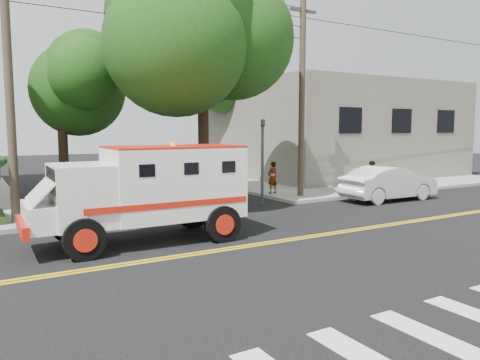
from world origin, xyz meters
TOP-DOWN VIEW (x-y plane):
  - ground at (0.00, 0.00)m, footprint 100.00×100.00m
  - sidewalk_ne at (13.50, 13.50)m, footprint 17.00×17.00m
  - building_right at (15.00, 14.00)m, footprint 14.00×12.00m
  - utility_pole_left at (-5.60, 6.00)m, footprint 0.28×0.28m
  - utility_pole_right at (6.30, 6.20)m, footprint 0.28×0.28m
  - tree_main at (1.94, 6.21)m, footprint 6.08×5.70m
  - tree_left at (-2.68, 11.79)m, footprint 4.48×4.20m
  - tree_right at (8.84, 15.77)m, footprint 4.80×4.50m
  - traffic_signal at (3.80, 5.60)m, footprint 0.15×0.18m
  - armored_truck at (-2.51, 1.91)m, footprint 6.05×2.54m
  - parked_sedan at (9.42, 3.80)m, footprint 4.71×1.74m
  - pedestrian_a at (5.58, 7.43)m, footprint 0.59×0.42m
  - pedestrian_b at (10.06, 5.50)m, footprint 0.80×0.67m

SIDE VIEW (x-z plane):
  - ground at x=0.00m, z-range 0.00..0.00m
  - sidewalk_ne at x=13.50m, z-range 0.00..0.15m
  - parked_sedan at x=9.42m, z-range 0.00..1.54m
  - pedestrian_b at x=10.06m, z-range 0.15..1.65m
  - pedestrian_a at x=5.58m, z-range 0.15..1.66m
  - armored_truck at x=-2.51m, z-range 0.19..2.92m
  - traffic_signal at x=3.80m, z-range 0.43..4.03m
  - building_right at x=15.00m, z-range 0.15..6.15m
  - utility_pole_left at x=-5.60m, z-range 0.00..9.00m
  - utility_pole_right at x=6.30m, z-range 0.00..9.00m
  - tree_left at x=-2.68m, z-range 1.88..9.58m
  - tree_right at x=8.84m, z-range 1.99..10.19m
  - tree_main at x=1.94m, z-range 2.27..12.12m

